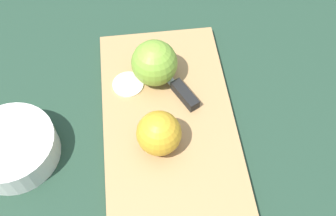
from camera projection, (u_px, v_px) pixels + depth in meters
name	position (u px, v px, depth m)	size (l,w,h in m)	color
ground_plane	(168.00, 119.00, 0.70)	(4.00, 4.00, 0.00)	#1E3828
cutting_board	(168.00, 117.00, 0.70)	(0.42, 0.26, 0.02)	#A37A4C
apple_half_left	(159.00, 133.00, 0.63)	(0.07, 0.07, 0.07)	gold
apple_half_right	(154.00, 63.00, 0.70)	(0.08, 0.08, 0.08)	olive
knife	(180.00, 90.00, 0.71)	(0.16, 0.10, 0.02)	silver
apple_slice	(128.00, 84.00, 0.72)	(0.06, 0.06, 0.00)	beige
bowl	(12.00, 147.00, 0.64)	(0.15, 0.15, 0.05)	silver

